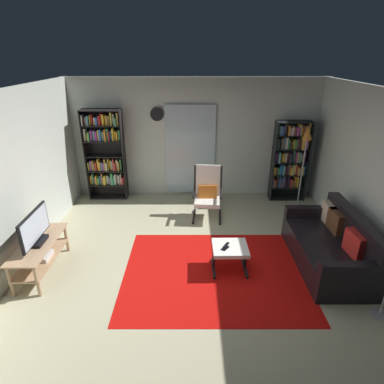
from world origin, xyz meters
name	(u,v)px	position (x,y,z in m)	size (l,w,h in m)	color
ground_plane	(196,269)	(0.00, 0.00, 0.00)	(7.02, 7.02, 0.00)	#B3AE8B
wall_back	(194,139)	(0.00, 2.90, 1.30)	(5.60, 0.06, 2.60)	silver
glass_door_panel	(189,151)	(-0.11, 2.83, 1.05)	(1.10, 0.01, 2.00)	silver
area_rug	(213,272)	(0.26, -0.08, 0.00)	(2.70, 2.15, 0.01)	red
tv_stand	(39,253)	(-2.33, -0.04, 0.33)	(0.46, 1.18, 0.50)	tan
television	(33,229)	(-2.33, -0.04, 0.73)	(0.20, 0.81, 0.49)	black
bookshelf_near_tv	(104,153)	(-1.96, 2.67, 1.05)	(0.83, 0.30, 1.98)	black
bookshelf_near_sofa	(289,158)	(2.05, 2.60, 0.96)	(0.76, 0.30, 1.75)	black
leather_sofa	(330,247)	(2.08, 0.14, 0.31)	(0.90, 1.76, 0.85)	black
lounge_armchair	(206,191)	(0.24, 1.77, 0.53)	(0.61, 0.69, 1.02)	black
ottoman	(229,250)	(0.50, 0.00, 0.34)	(0.53, 0.49, 0.41)	white
tv_remote	(225,245)	(0.44, 0.02, 0.42)	(0.04, 0.14, 0.02)	black
cell_phone	(224,248)	(0.41, -0.05, 0.42)	(0.07, 0.14, 0.01)	black
floor_lamp_by_shelf	(305,142)	(2.19, 2.17, 1.41)	(0.22, 0.22, 1.75)	#A5A5AD
wall_clock	(156,114)	(-0.81, 2.82, 1.85)	(0.29, 0.03, 0.29)	silver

